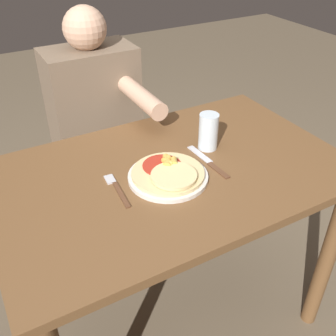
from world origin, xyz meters
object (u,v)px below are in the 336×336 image
dining_table (172,201)px  fork (116,188)px  knife (209,162)px  drinking_glass (208,132)px  pizza (169,173)px  person_diner (96,120)px  plate (168,177)px

dining_table → fork: fork is taller
fork → knife: same height
drinking_glass → fork: bearing=-170.2°
pizza → knife: bearing=5.8°
drinking_glass → pizza: bearing=-154.9°
knife → person_diner: bearing=103.9°
person_diner → drinking_glass: bearing=-69.6°
plate → dining_table: bearing=47.1°
drinking_glass → dining_table: bearing=-162.2°
knife → drinking_glass: drinking_glass is taller
drinking_glass → knife: bearing=-121.2°
knife → person_diner: size_ratio=0.19×
dining_table → drinking_glass: (0.18, 0.06, 0.20)m
knife → drinking_glass: (0.05, 0.08, 0.06)m
pizza → knife: size_ratio=1.03×
pizza → drinking_glass: 0.24m
plate → drinking_glass: size_ratio=1.95×
dining_table → drinking_glass: drinking_glass is taller
pizza → knife: (0.16, 0.02, -0.02)m
plate → drinking_glass: 0.24m
plate → fork: 0.16m
fork → dining_table: bearing=2.2°
drinking_glass → person_diner: (-0.21, 0.57, -0.16)m
person_diner → pizza: bearing=-90.0°
dining_table → person_diner: size_ratio=0.98×
fork → drinking_glass: (0.37, 0.06, 0.06)m
fork → person_diner: size_ratio=0.15×
plate → knife: plate is taller
drinking_glass → person_diner: size_ratio=0.11×
dining_table → plate: plate is taller
dining_table → fork: bearing=-177.8°
dining_table → knife: 0.19m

